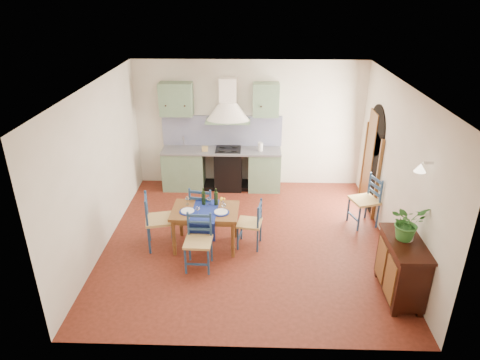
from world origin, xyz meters
The scene contains 13 objects.
floor centered at (0.00, 0.00, 0.00)m, with size 5.00×5.00×0.00m, color #43190E.
back_wall centered at (-0.47, 2.29, 1.05)m, with size 5.00×0.96×2.80m.
right_wall centered at (2.50, 0.28, 1.34)m, with size 0.26×5.00×2.80m.
left_wall centered at (-2.50, 0.00, 1.40)m, with size 0.04×5.00×2.80m, color silver.
ceiling centered at (0.00, 0.00, 2.80)m, with size 5.00×5.00×0.01m, color silver.
dining_table centered at (-0.71, -0.19, 0.64)m, with size 1.15×0.87×1.04m.
chair_near centered at (-0.77, -0.79, 0.47)m, with size 0.45×0.45×0.92m.
chair_far centered at (-0.81, 0.29, 0.49)m, with size 0.51×0.51×0.95m.
chair_left centered at (-1.54, -0.22, 0.52)m, with size 0.57×0.57×1.01m.
chair_right centered at (0.07, -0.17, 0.45)m, with size 0.46×0.46×0.87m.
chair_spare centered at (2.23, 0.65, 0.51)m, with size 0.58×0.58×0.98m.
sideboard centered at (2.26, -1.42, 0.51)m, with size 0.50×1.05×0.94m.
potted_plant centered at (2.26, -1.33, 1.20)m, with size 0.48×0.41×0.53m, color #2F6D2A.
Camera 1 is at (0.08, -6.57, 4.24)m, focal length 32.00 mm.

